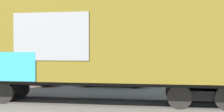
# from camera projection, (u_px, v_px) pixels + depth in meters

# --- Properties ---
(ground_plane) EXTENTS (260.00, 260.00, 0.00)m
(ground_plane) POSITION_uv_depth(u_px,v_px,m) (117.00, 104.00, 11.26)
(ground_plane) COLOR slate
(track) EXTENTS (59.99, 4.89, 0.08)m
(track) POSITION_uv_depth(u_px,v_px,m) (55.00, 101.00, 11.74)
(track) COLOR #4C4742
(track) RESTS_ON ground_plane
(freight_car) EXTENTS (13.35, 3.73, 4.49)m
(freight_car) POSITION_uv_depth(u_px,v_px,m) (91.00, 42.00, 11.44)
(freight_car) COLOR olive
(freight_car) RESTS_ON ground_plane
(flagpole) EXTENTS (1.55, 0.57, 7.76)m
(flagpole) POSITION_uv_depth(u_px,v_px,m) (152.00, 16.00, 22.15)
(flagpole) COLOR silver
(flagpole) RESTS_ON ground_plane
(hillside) EXTENTS (158.05, 28.77, 18.41)m
(hillside) POSITION_uv_depth(u_px,v_px,m) (162.00, 33.00, 71.08)
(hillside) COLOR gray
(hillside) RESTS_ON ground_plane
(parked_car_red) EXTENTS (4.50, 2.14, 1.55)m
(parked_car_red) POSITION_uv_depth(u_px,v_px,m) (30.00, 72.00, 17.71)
(parked_car_red) COLOR #B21E1E
(parked_car_red) RESTS_ON ground_plane
(parked_car_blue) EXTENTS (4.21, 2.06, 1.70)m
(parked_car_blue) POSITION_uv_depth(u_px,v_px,m) (113.00, 72.00, 16.99)
(parked_car_blue) COLOR navy
(parked_car_blue) RESTS_ON ground_plane
(parked_car_white) EXTENTS (4.49, 2.32, 1.67)m
(parked_car_white) POSITION_uv_depth(u_px,v_px,m) (212.00, 75.00, 15.42)
(parked_car_white) COLOR silver
(parked_car_white) RESTS_ON ground_plane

